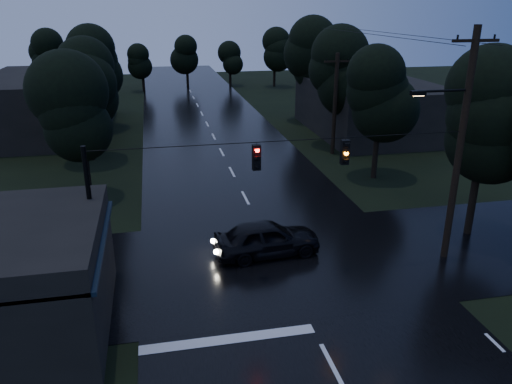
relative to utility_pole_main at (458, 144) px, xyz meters
name	(u,v)px	position (x,y,z in m)	size (l,w,h in m)	color
main_road	(222,152)	(-7.41, 19.00, -5.26)	(12.00, 120.00, 0.02)	black
cross_street	(278,262)	(-7.41, 1.00, -5.26)	(60.00, 9.00, 0.02)	black
building_far_right	(371,108)	(6.59, 23.00, -3.06)	(10.00, 14.00, 4.40)	black
building_far_left	(49,104)	(-21.41, 29.00, -2.76)	(10.00, 16.00, 5.00)	black
utility_pole_main	(458,144)	(0.00, 0.00, 0.00)	(3.50, 0.30, 10.00)	black
utility_pole_far	(335,103)	(0.89, 17.00, -1.38)	(2.00, 0.30, 7.50)	black
anchor_pole_left	(93,223)	(-14.91, 0.00, -2.26)	(0.18, 0.18, 6.00)	black
span_signals	(300,154)	(-6.85, -0.01, -0.01)	(15.00, 0.37, 1.12)	black
tree_corner_near	(487,114)	(2.59, 2.00, 0.74)	(4.48, 4.48, 9.44)	black
tree_left_a	(79,110)	(-16.41, 11.00, -0.02)	(3.92, 3.92, 8.26)	black
tree_left_b	(84,83)	(-17.01, 19.00, 0.36)	(4.20, 4.20, 8.85)	black
tree_left_c	(89,62)	(-17.61, 29.00, 0.74)	(4.48, 4.48, 9.44)	black
tree_right_a	(381,92)	(1.59, 11.00, 0.36)	(4.20, 4.20, 8.85)	black
tree_right_b	(344,70)	(2.19, 19.00, 0.74)	(4.48, 4.48, 9.44)	black
tree_right_c	(312,54)	(2.79, 29.00, 1.11)	(4.76, 4.76, 10.03)	black
car	(267,238)	(-7.74, 1.81, -4.44)	(1.93, 4.79, 1.63)	black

